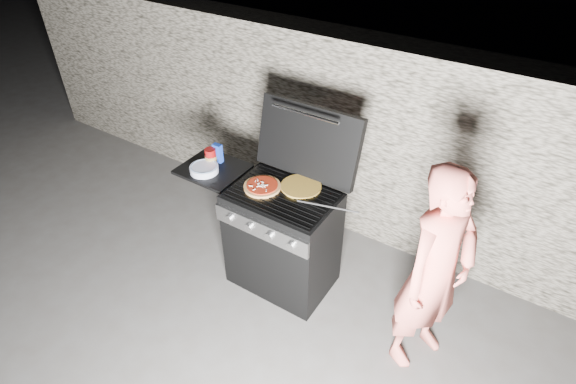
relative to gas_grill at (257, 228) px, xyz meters
The scene contains 10 objects.
ground 0.52m from the gas_grill, ahead, with size 50.00×50.00×0.00m, color #403C38.
stone_wall 1.17m from the gas_grill, 76.61° to the left, with size 8.00×0.35×1.80m, color gray.
gas_grill is the anchor object (origin of this frame).
pizza_topped 0.48m from the gas_grill, 10.32° to the right, with size 0.28×0.28×0.03m, color #BD8040, non-canonical shape.
pizza_plain 0.58m from the gas_grill, 24.54° to the left, with size 0.31×0.31×0.02m, color gold.
sauce_jar 0.70m from the gas_grill, behind, with size 0.09×0.09×0.14m, color maroon.
blue_carton 0.69m from the gas_grill, 167.25° to the left, with size 0.07×0.04×0.16m, color navy.
plate_stack 0.65m from the gas_grill, 169.90° to the right, with size 0.23×0.23×0.05m, color silver.
person 1.48m from the gas_grill, ahead, with size 0.58×0.38×1.58m, color #E46B5E.
tongs 0.80m from the gas_grill, ahead, with size 0.01×0.01×0.48m, color #242424.
Camera 1 is at (1.46, -2.20, 2.91)m, focal length 28.00 mm.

